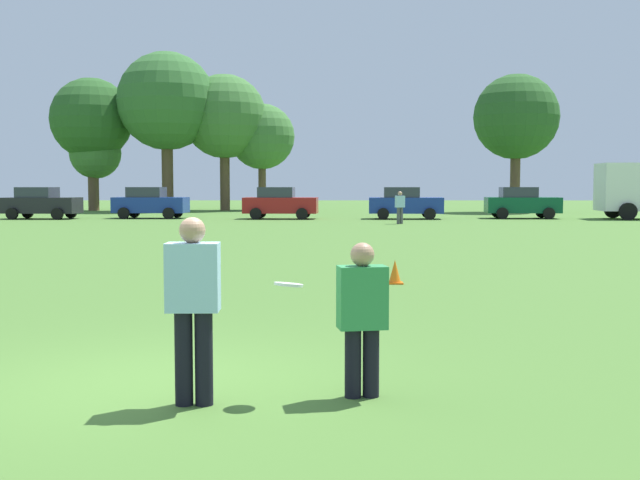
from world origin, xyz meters
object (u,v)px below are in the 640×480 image
object	(u,v)px
player_thrower	(193,300)
parked_car_mid_right	(405,203)
parked_car_mid_left	(150,202)
bystander_sideline_watcher	(400,206)
parked_car_near_right	(522,203)
frisbee	(289,285)
parked_car_near_left	(41,203)
parked_car_center	(280,203)
traffic_cone	(395,272)
player_defender	(362,312)

from	to	relation	value
player_thrower	parked_car_mid_right	size ratio (longest dim) A/B	0.40
parked_car_mid_left	bystander_sideline_watcher	size ratio (longest dim) A/B	2.63
player_thrower	parked_car_near_right	bearing A→B (deg)	72.21
frisbee	parked_car_near_right	size ratio (longest dim) A/B	0.06
parked_car_near_left	frisbee	bearing A→B (deg)	-66.64
player_thrower	parked_car_mid_left	xyz separation A→B (m)	(-9.26, 38.50, -0.03)
parked_car_center	parked_car_mid_right	world-z (taller)	same
parked_car_mid_left	parked_car_near_right	size ratio (longest dim) A/B	1.00
player_thrower	parked_car_near_right	size ratio (longest dim) A/B	0.40
traffic_cone	parked_car_mid_left	world-z (taller)	parked_car_mid_left
frisbee	bystander_sideline_watcher	distance (m)	32.29
player_thrower	traffic_cone	xyz separation A→B (m)	(2.53, 8.64, -0.73)
parked_car_near_left	parked_car_center	xyz separation A→B (m)	(13.69, 0.17, 0.00)
player_thrower	bystander_sideline_watcher	xyz separation A→B (m)	(4.75, 32.26, -0.04)
parked_car_mid_right	bystander_sideline_watcher	world-z (taller)	parked_car_mid_right
frisbee	traffic_cone	bearing A→B (deg)	78.70
player_defender	frisbee	distance (m)	0.73
parked_car_near_left	parked_car_near_right	bearing A→B (deg)	1.94
player_thrower	player_defender	distance (m)	1.56
frisbee	parked_car_near_left	distance (m)	40.76
bystander_sideline_watcher	parked_car_near_left	bearing A→B (deg)	165.04
player_thrower	parked_car_near_left	size ratio (longest dim) A/B	0.40
parked_car_center	parked_car_near_right	size ratio (longest dim) A/B	1.00
parked_car_near_left	parked_car_mid_right	size ratio (longest dim) A/B	1.00
parked_car_mid_right	bystander_sideline_watcher	size ratio (longest dim) A/B	2.63
traffic_cone	parked_car_mid_left	distance (m)	32.11
parked_car_near_left	bystander_sideline_watcher	distance (m)	20.77
traffic_cone	parked_car_mid_left	xyz separation A→B (m)	(-11.79, 29.86, 0.69)
parked_car_near_right	traffic_cone	bearing A→B (deg)	-108.20
player_defender	bystander_sideline_watcher	bearing A→B (deg)	84.24
parked_car_near_left	bystander_sideline_watcher	bearing A→B (deg)	-14.96
frisbee	traffic_cone	size ratio (longest dim) A/B	0.57
parked_car_mid_left	parked_car_near_left	bearing A→B (deg)	-171.72
traffic_cone	parked_car_center	xyz separation A→B (m)	(-4.16, 29.15, 0.69)
parked_car_center	parked_car_mid_left	bearing A→B (deg)	174.70
player_thrower	parked_car_near_left	xyz separation A→B (m)	(-15.32, 37.62, -0.03)
player_thrower	parked_car_near_right	xyz separation A→B (m)	(12.37, 38.56, -0.03)
parked_car_mid_left	parked_car_near_right	bearing A→B (deg)	0.15
traffic_cone	parked_car_near_right	bearing A→B (deg)	71.80
player_defender	parked_car_center	bearing A→B (deg)	94.81
parked_car_mid_left	traffic_cone	bearing A→B (deg)	-68.46
parked_car_center	player_thrower	bearing A→B (deg)	-87.53
parked_car_mid_left	parked_car_mid_right	distance (m)	14.80
parked_car_center	parked_car_mid_right	bearing A→B (deg)	0.36
frisbee	parked_car_center	world-z (taller)	parked_car_center
parked_car_near_left	parked_car_mid_left	world-z (taller)	same
parked_car_near_left	parked_car_mid_right	bearing A→B (deg)	0.60
traffic_cone	player_defender	bearing A→B (deg)	-96.87
parked_car_mid_left	parked_car_mid_right	xyz separation A→B (m)	(14.79, -0.66, 0.00)
player_defender	traffic_cone	bearing A→B (deg)	83.13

